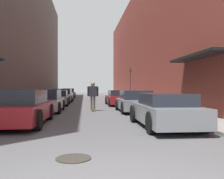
% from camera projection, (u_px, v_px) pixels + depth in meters
% --- Properties ---
extents(ground, '(100.76, 100.76, 0.00)m').
position_uv_depth(ground, '(88.00, 104.00, 21.59)').
color(ground, '#515154').
extents(curb_strip_left, '(1.80, 45.80, 0.12)m').
position_uv_depth(curb_strip_left, '(43.00, 101.00, 25.64)').
color(curb_strip_left, gray).
rests_on(curb_strip_left, ground).
extents(curb_strip_right, '(1.80, 45.80, 0.12)m').
position_uv_depth(curb_strip_right, '(130.00, 101.00, 26.63)').
color(curb_strip_right, gray).
rests_on(curb_strip_right, ground).
extents(building_row_left, '(4.90, 45.80, 15.38)m').
position_uv_depth(building_row_left, '(14.00, 26.00, 25.27)').
color(building_row_left, '#564C47').
rests_on(building_row_left, ground).
extents(building_row_right, '(4.90, 45.80, 12.45)m').
position_uv_depth(building_row_right, '(156.00, 43.00, 26.92)').
color(building_row_right, brown).
rests_on(building_row_right, ground).
extents(parked_car_left_0, '(1.91, 4.65, 1.33)m').
position_uv_depth(parked_car_left_0, '(22.00, 108.00, 9.43)').
color(parked_car_left_0, maroon).
rests_on(parked_car_left_0, ground).
extents(parked_car_left_1, '(1.87, 4.14, 1.30)m').
position_uv_depth(parked_car_left_1, '(46.00, 101.00, 14.55)').
color(parked_car_left_1, '#B7B7BC').
rests_on(parked_car_left_1, ground).
extents(parked_car_left_2, '(2.01, 4.07, 1.22)m').
position_uv_depth(parked_car_left_2, '(57.00, 98.00, 20.11)').
color(parked_car_left_2, gray).
rests_on(parked_car_left_2, ground).
extents(parked_car_left_3, '(2.07, 4.66, 1.33)m').
position_uv_depth(parked_car_left_3, '(63.00, 95.00, 25.38)').
color(parked_car_left_3, silver).
rests_on(parked_car_left_3, ground).
extents(parked_car_left_4, '(1.87, 4.29, 1.32)m').
position_uv_depth(parked_car_left_4, '(65.00, 94.00, 31.17)').
color(parked_car_left_4, navy).
rests_on(parked_car_left_4, ground).
extents(parked_car_left_5, '(1.96, 4.60, 1.35)m').
position_uv_depth(parked_car_left_5, '(68.00, 93.00, 36.68)').
color(parked_car_left_5, '#515459').
rests_on(parked_car_left_5, ground).
extents(parked_car_right_0, '(1.87, 4.37, 1.21)m').
position_uv_depth(parked_car_right_0, '(164.00, 110.00, 8.90)').
color(parked_car_right_0, gray).
rests_on(parked_car_right_0, ground).
extents(parked_car_right_1, '(1.95, 3.98, 1.26)m').
position_uv_depth(parked_car_right_1, '(135.00, 102.00, 14.53)').
color(parked_car_right_1, gray).
rests_on(parked_car_right_1, ground).
extents(parked_car_right_2, '(1.97, 4.51, 1.23)m').
position_uv_depth(parked_car_right_2, '(119.00, 98.00, 20.24)').
color(parked_car_right_2, maroon).
rests_on(parked_car_right_2, ground).
extents(skateboarder, '(0.68, 0.78, 1.77)m').
position_uv_depth(skateboarder, '(93.00, 93.00, 15.18)').
color(skateboarder, brown).
rests_on(skateboarder, ground).
extents(manhole_cover, '(0.70, 0.70, 0.02)m').
position_uv_depth(manhole_cover, '(74.00, 158.00, 4.92)').
color(manhole_cover, '#332D28').
rests_on(manhole_cover, ground).
extents(traffic_light, '(0.16, 0.22, 3.54)m').
position_uv_depth(traffic_light, '(130.00, 80.00, 28.41)').
color(traffic_light, '#2D2D2D').
rests_on(traffic_light, curb_strip_right).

